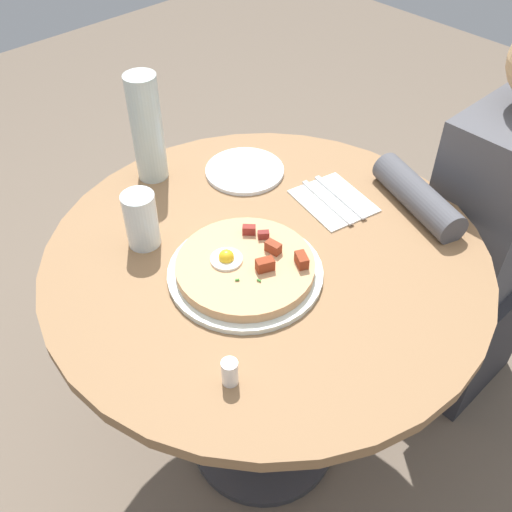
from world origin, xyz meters
The scene contains 12 objects.
ground_plane centered at (0.00, 0.00, 0.00)m, with size 6.00×6.00×0.00m, color #6B5B4C.
dining_table centered at (0.00, 0.00, 0.57)m, with size 0.92×0.92×0.75m.
person_seated centered at (0.61, -0.21, 0.51)m, with size 0.53×0.37×1.14m.
pizza_plate centered at (-0.08, -0.02, 0.76)m, with size 0.31×0.31×0.01m, color silver.
breakfast_pizza centered at (-0.07, -0.02, 0.77)m, with size 0.27×0.27×0.05m.
bread_plate centered at (0.16, 0.24, 0.75)m, with size 0.19×0.19×0.01m, color white.
napkin centered at (0.23, 0.02, 0.75)m, with size 0.17×0.14×0.00m, color white.
fork centered at (0.25, 0.01, 0.76)m, with size 0.18×0.01×0.01m, color silver.
knife centered at (0.21, 0.02, 0.76)m, with size 0.18×0.01×0.01m, color silver.
water_glass centered at (-0.16, 0.20, 0.81)m, with size 0.07×0.07×0.12m, color silver.
water_bottle centered at (-0.01, 0.38, 0.88)m, with size 0.07×0.07×0.26m, color silver.
salt_shaker centered at (-0.26, -0.19, 0.78)m, with size 0.03×0.03×0.05m, color white.
Camera 1 is at (-0.62, -0.63, 1.57)m, focal length 40.94 mm.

